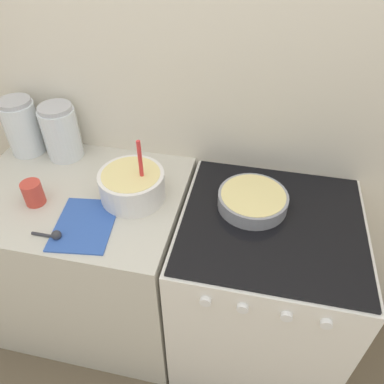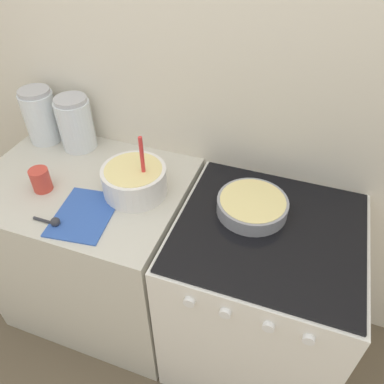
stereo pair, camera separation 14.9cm
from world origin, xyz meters
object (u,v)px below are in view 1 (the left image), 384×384
storage_jar_left (23,130)px  storage_jar_middle (62,135)px  stove (259,288)px  baking_pan (253,200)px  mixing_bowl (132,184)px  tin_can (33,193)px

storage_jar_left → storage_jar_middle: 0.19m
stove → storage_jar_middle: bearing=166.1°
baking_pan → storage_jar_left: size_ratio=1.05×
baking_pan → storage_jar_middle: storage_jar_middle is taller
mixing_bowl → tin_can: bearing=-163.1°
baking_pan → storage_jar_left: 1.09m
tin_can → stove: bearing=5.6°
stove → storage_jar_left: bearing=168.4°
baking_pan → mixing_bowl: bearing=-174.4°
stove → tin_can: size_ratio=8.87×
storage_jar_left → tin_can: bearing=-56.4°
mixing_bowl → storage_jar_middle: size_ratio=1.09×
mixing_bowl → storage_jar_left: (-0.60, 0.22, 0.04)m
baking_pan → tin_can: tin_can is taller
storage_jar_middle → tin_can: size_ratio=2.57×
stove → storage_jar_middle: size_ratio=3.45×
baking_pan → tin_can: bearing=-169.3°
mixing_bowl → baking_pan: 0.48m
storage_jar_left → tin_can: 0.40m
mixing_bowl → storage_jar_left: bearing=159.9°
tin_can → storage_jar_left: bearing=123.6°
storage_jar_middle → tin_can: (0.03, -0.33, -0.06)m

